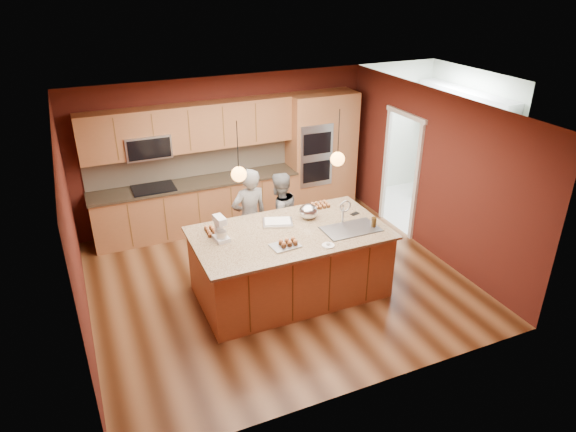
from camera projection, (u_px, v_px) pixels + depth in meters
name	position (u px, v px, depth m)	size (l,w,h in m)	color
floor	(277.00, 280.00, 7.99)	(5.50, 5.50, 0.00)	#452310
ceiling	(275.00, 109.00, 6.80)	(5.50, 5.50, 0.00)	silver
wall_back	(224.00, 150.00, 9.45)	(5.50, 5.50, 0.00)	#4C1A13
wall_front	(368.00, 292.00, 5.34)	(5.50, 5.50, 0.00)	#4C1A13
wall_left	(73.00, 238.00, 6.40)	(5.00, 5.00, 0.00)	#4C1A13
wall_right	(431.00, 174.00, 8.38)	(5.00, 5.00, 0.00)	#4C1A13
cabinet_run	(193.00, 179.00, 9.16)	(3.74, 0.64, 2.30)	#9C623B
oven_column	(321.00, 152.00, 9.95)	(1.30, 0.62, 2.30)	#9C623B
doorway_trim	(400.00, 174.00, 9.17)	(0.08, 1.11, 2.20)	silver
laundry_room	(464.00, 110.00, 9.69)	(2.60, 2.70, 2.70)	silver
pendant_left	(239.00, 174.00, 6.57)	(0.20, 0.20, 0.80)	black
pendant_right	(338.00, 159.00, 7.09)	(0.20, 0.20, 0.80)	black
island	(291.00, 262.00, 7.49)	(2.76, 1.54, 1.39)	#9C623B
person_left	(250.00, 218.00, 8.10)	(0.60, 0.39, 1.64)	black
person_right	(279.00, 217.00, 8.32)	(0.73, 0.57, 1.49)	slate
stand_mixer	(220.00, 230.00, 6.99)	(0.21, 0.27, 0.35)	silver
sheet_cake	(278.00, 222.00, 7.49)	(0.52, 0.45, 0.05)	silver
cooling_rack	(285.00, 246.00, 6.88)	(0.38, 0.27, 0.02)	#9FA1A6
mixing_bowl	(308.00, 211.00, 7.61)	(0.28, 0.28, 0.24)	silver
plate	(328.00, 245.00, 6.90)	(0.17, 0.17, 0.01)	white
tumbler	(374.00, 222.00, 7.37)	(0.08, 0.08, 0.15)	#36240D
phone	(355.00, 214.00, 7.79)	(0.14, 0.07, 0.01)	black
cupcakes_left	(211.00, 231.00, 7.22)	(0.15, 0.30, 0.07)	#BE703F
cupcakes_rack	(288.00, 242.00, 6.88)	(0.26, 0.17, 0.08)	#BE703F
cupcakes_right	(321.00, 205.00, 8.01)	(0.29, 0.21, 0.06)	#BE703F
washer	(458.00, 189.00, 9.99)	(0.62, 0.64, 1.00)	silver
dryer	(437.00, 177.00, 10.53)	(0.62, 0.64, 1.00)	silver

